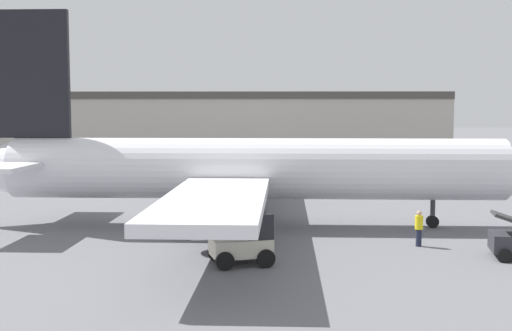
# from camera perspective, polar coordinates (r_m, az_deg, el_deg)

# --- Properties ---
(ground_plane) EXTENTS (400.00, 400.00, 0.00)m
(ground_plane) POSITION_cam_1_polar(r_m,az_deg,el_deg) (37.53, 0.00, -5.41)
(ground_plane) COLOR slate
(terminal_building) EXTENTS (61.89, 12.05, 8.46)m
(terminal_building) POSITION_cam_1_polar(r_m,az_deg,el_deg) (68.31, -10.22, 2.81)
(terminal_building) COLOR #ADA89E
(terminal_building) RESTS_ON ground_plane
(airplane) EXTENTS (35.02, 32.42, 12.51)m
(airplane) POSITION_cam_1_polar(r_m,az_deg,el_deg) (37.13, -1.63, -0.26)
(airplane) COLOR white
(airplane) RESTS_ON ground_plane
(ground_crew_worker) EXTENTS (0.39, 0.39, 1.79)m
(ground_crew_worker) POSITION_cam_1_polar(r_m,az_deg,el_deg) (32.97, 14.28, -5.35)
(ground_crew_worker) COLOR #1E2338
(ground_crew_worker) RESTS_ON ground_plane
(baggage_tug) EXTENTS (3.05, 2.63, 2.28)m
(baggage_tug) POSITION_cam_1_polar(r_m,az_deg,el_deg) (28.36, -0.92, -6.70)
(baggage_tug) COLOR beige
(baggage_tug) RESTS_ON ground_plane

